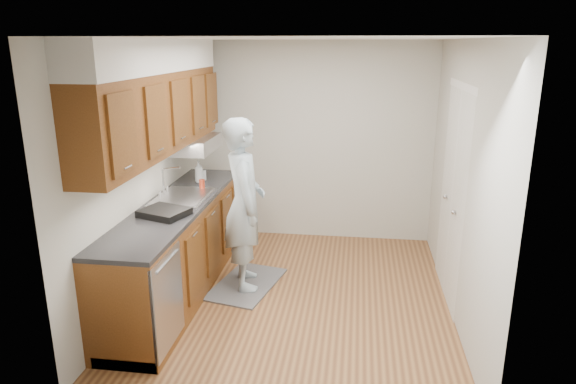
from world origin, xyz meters
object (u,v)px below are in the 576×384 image
object	(u,v)px
soda_can	(202,185)
dish_rack	(164,212)
soap_bottle_b	(201,173)
soap_bottle_a	(199,171)
person	(244,193)

from	to	relation	value
soda_can	dish_rack	xyz separation A→B (m)	(-0.09, -0.89, -0.02)
soap_bottle_b	soap_bottle_a	bearing A→B (deg)	-95.38
person	dish_rack	bearing A→B (deg)	115.19
soap_bottle_a	soap_bottle_b	world-z (taller)	soap_bottle_a
person	dish_rack	size ratio (longest dim) A/B	4.99
dish_rack	person	bearing A→B (deg)	61.70
soap_bottle_b	dish_rack	bearing A→B (deg)	-88.57
soap_bottle_a	dish_rack	size ratio (longest dim) A/B	0.63
person	soap_bottle_a	xyz separation A→B (m)	(-0.66, 0.61, 0.05)
person	soda_can	distance (m)	0.62
dish_rack	soap_bottle_a	bearing A→B (deg)	110.70
soap_bottle_b	dish_rack	distance (m)	1.25
soap_bottle_b	soda_can	distance (m)	0.38
person	soap_bottle_b	world-z (taller)	person
soap_bottle_a	dish_rack	xyz separation A→B (m)	(0.04, -1.18, -0.09)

